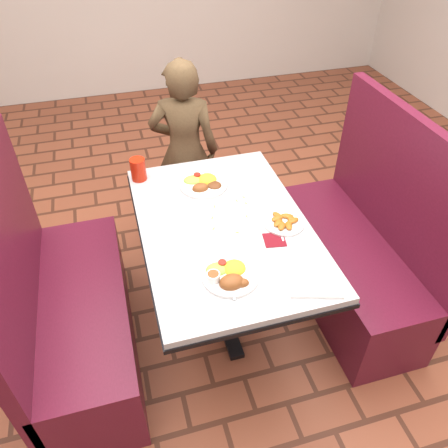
{
  "coord_description": "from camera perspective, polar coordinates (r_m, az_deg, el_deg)",
  "views": [
    {
      "loc": [
        -0.44,
        -1.56,
        2.11
      ],
      "look_at": [
        0.0,
        0.0,
        0.75
      ],
      "focal_mm": 35.0,
      "sensor_mm": 36.0,
      "label": 1
    }
  ],
  "objects": [
    {
      "name": "diner_person",
      "position": [
        2.95,
        -5.14,
        9.43
      ],
      "size": [
        0.52,
        0.41,
        1.24
      ],
      "primitive_type": "imported",
      "rotation": [
        0.0,
        0.0,
        2.85
      ],
      "color": "brown",
      "rests_on": "ground"
    },
    {
      "name": "red_tumbler",
      "position": [
        2.44,
        -11.14,
        7.02
      ],
      "size": [
        0.08,
        0.08,
        0.12
      ],
      "primitive_type": "cylinder",
      "color": "red",
      "rests_on": "dining_table"
    },
    {
      "name": "spoon_utensil",
      "position": [
        2.08,
        7.35,
        -1.15
      ],
      "size": [
        0.02,
        0.12,
        0.0
      ],
      "primitive_type": "cube",
      "rotation": [
        0.0,
        0.0,
        -0.11
      ],
      "color": "#BBBCC0",
      "rests_on": "dining_table"
    },
    {
      "name": "near_dinner_plate",
      "position": [
        1.84,
        0.72,
        -6.46
      ],
      "size": [
        0.24,
        0.24,
        0.08
      ],
      "rotation": [
        0.0,
        0.0,
        0.1
      ],
      "color": "white",
      "rests_on": "dining_table"
    },
    {
      "name": "maroon_napkin",
      "position": [
        2.04,
        6.61,
        -2.07
      ],
      "size": [
        0.11,
        0.11,
        0.0
      ],
      "primitive_type": "cube",
      "rotation": [
        0.0,
        0.0,
        -0.16
      ],
      "color": "maroon",
      "rests_on": "dining_table"
    },
    {
      "name": "plantain_plate",
      "position": [
        2.13,
        7.84,
        0.29
      ],
      "size": [
        0.2,
        0.2,
        0.03
      ],
      "rotation": [
        0.0,
        0.0,
        0.21
      ],
      "color": "white",
      "rests_on": "dining_table"
    },
    {
      "name": "knife_utensil",
      "position": [
        1.82,
        0.98,
        -8.01
      ],
      "size": [
        0.03,
        0.15,
        0.0
      ],
      "primitive_type": "cube",
      "rotation": [
        0.0,
        0.0,
        -0.13
      ],
      "color": "#B8B8BC",
      "rests_on": "dining_table"
    },
    {
      "name": "paper_napkin",
      "position": [
        1.87,
        11.74,
        -7.49
      ],
      "size": [
        0.26,
        0.22,
        0.01
      ],
      "primitive_type": "cube",
      "rotation": [
        0.0,
        0.0,
        -0.31
      ],
      "color": "white",
      "rests_on": "dining_table"
    },
    {
      "name": "lettuce_shreds",
      "position": [
        2.17,
        0.58,
        1.19
      ],
      "size": [
        0.28,
        0.32,
        0.0
      ],
      "primitive_type": null,
      "color": "#8FB247",
      "rests_on": "dining_table"
    },
    {
      "name": "far_dinner_plate",
      "position": [
        2.37,
        -2.73,
        5.55
      ],
      "size": [
        0.26,
        0.26,
        0.07
      ],
      "rotation": [
        0.0,
        0.0,
        -0.02
      ],
      "color": "white",
      "rests_on": "dining_table"
    },
    {
      "name": "fork_utensil",
      "position": [
        1.84,
        0.6,
        -7.18
      ],
      "size": [
        0.04,
        0.15,
        0.0
      ],
      "primitive_type": "cube",
      "rotation": [
        0.0,
        0.0,
        -0.19
      ],
      "color": "silver",
      "rests_on": "dining_table"
    },
    {
      "name": "dining_table",
      "position": [
        2.18,
        0.0,
        -1.94
      ],
      "size": [
        0.81,
        1.21,
        0.75
      ],
      "color": "#B7BABD",
      "rests_on": "ground"
    },
    {
      "name": "booth_bench_right",
      "position": [
        2.67,
        16.72,
        -3.89
      ],
      "size": [
        0.47,
        1.2,
        1.17
      ],
      "color": "maroon",
      "rests_on": "ground"
    },
    {
      "name": "booth_bench_left",
      "position": [
        2.39,
        -19.08,
        -11.15
      ],
      "size": [
        0.47,
        1.2,
        1.17
      ],
      "color": "maroon",
      "rests_on": "ground"
    }
  ]
}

